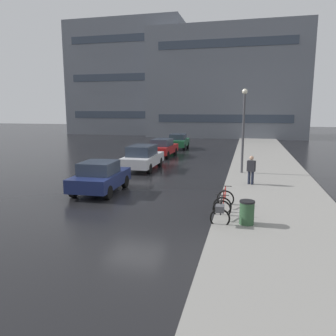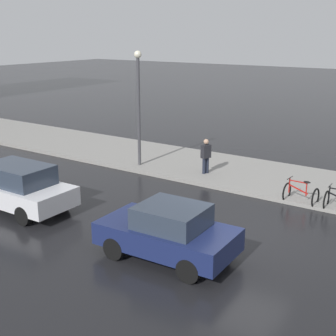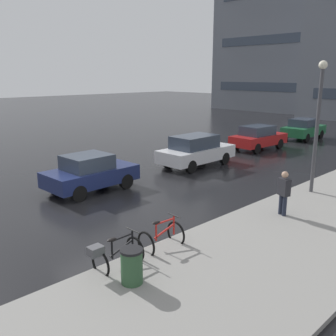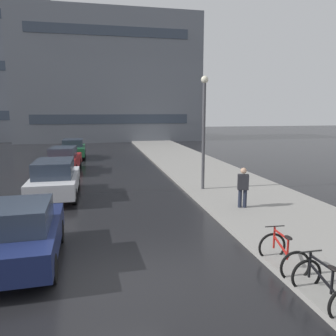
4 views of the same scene
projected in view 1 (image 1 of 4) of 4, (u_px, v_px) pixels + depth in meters
name	position (u px, v px, depth m)	size (l,w,h in m)	color
ground_plane	(135.00, 202.00, 14.33)	(140.00, 140.00, 0.00)	black
sidewalk_kerb	(266.00, 168.00, 22.48)	(4.80, 60.00, 0.14)	gray
bicycle_nearest	(221.00, 212.00, 11.48)	(0.72, 1.40, 0.93)	black
bicycle_second	(224.00, 201.00, 13.03)	(0.77, 1.16, 0.94)	black
car_navy	(100.00, 177.00, 15.94)	(2.04, 3.83, 1.54)	navy
car_white	(143.00, 157.00, 22.07)	(1.92, 4.39, 1.64)	silver
car_red	(163.00, 148.00, 28.12)	(1.94, 4.07, 1.54)	#AD1919
car_green	(178.00, 141.00, 33.69)	(1.91, 3.87, 1.54)	#1E6038
pedestrian	(251.00, 170.00, 17.04)	(0.46, 0.36, 1.64)	#1E2333
streetlamp	(244.00, 124.00, 19.80)	(0.33, 0.33, 5.23)	#424247
trash_bin	(247.00, 214.00, 11.15)	(0.52, 0.52, 0.96)	#2D5133
building_facade_main	(226.00, 84.00, 48.29)	(22.38, 9.02, 15.47)	slate
building_facade_side	(129.00, 80.00, 55.00)	(18.66, 9.54, 17.83)	slate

